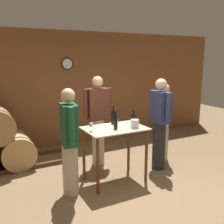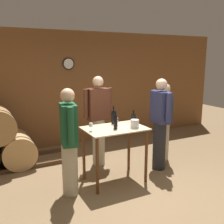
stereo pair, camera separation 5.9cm
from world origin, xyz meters
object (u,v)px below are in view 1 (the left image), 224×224
at_px(person_visitor_with_scarf, 163,120).
at_px(person_visitor_near_door, 69,140).
at_px(wine_glass_near_center, 116,119).
at_px(wine_bottle_far_left, 116,122).
at_px(person_visitor_bearded, 160,122).
at_px(wine_bottle_center, 133,119).
at_px(wine_glass_near_left, 91,125).
at_px(person_host, 98,119).
at_px(ice_bucket, 135,124).
at_px(wine_bottle_left, 113,117).

relative_size(person_visitor_with_scarf, person_visitor_near_door, 0.96).
height_order(wine_glass_near_center, person_visitor_near_door, person_visitor_near_door).
bearing_deg(wine_bottle_far_left, person_visitor_bearded, 7.34).
bearing_deg(person_visitor_near_door, person_visitor_bearded, 4.89).
bearing_deg(person_visitor_with_scarf, wine_bottle_far_left, -160.80).
relative_size(wine_bottle_far_left, wine_bottle_center, 1.12).
relative_size(wine_bottle_far_left, person_visitor_with_scarf, 0.19).
height_order(wine_glass_near_left, person_visitor_near_door, person_visitor_near_door).
bearing_deg(wine_bottle_far_left, person_visitor_near_door, -178.19).
bearing_deg(person_visitor_with_scarf, wine_glass_near_left, -166.77).
xyz_separation_m(wine_glass_near_center, person_host, (-0.05, 0.63, -0.11)).
height_order(person_host, person_visitor_bearded, person_host).
height_order(ice_bucket, person_visitor_bearded, person_visitor_bearded).
xyz_separation_m(wine_glass_near_left, person_visitor_bearded, (1.41, 0.07, -0.13)).
bearing_deg(person_visitor_near_door, person_host, 44.92).
bearing_deg(wine_glass_near_left, person_visitor_bearded, 2.88).
bearing_deg(wine_bottle_center, person_visitor_near_door, -175.60).
bearing_deg(wine_glass_near_center, wine_glass_near_left, -163.69).
xyz_separation_m(wine_bottle_far_left, person_host, (0.07, 0.84, -0.14)).
xyz_separation_m(wine_glass_near_center, person_visitor_with_scarf, (1.24, 0.26, -0.21)).
height_order(wine_glass_near_left, ice_bucket, ice_bucket).
distance_m(wine_glass_near_left, ice_bucket, 0.74).
height_order(ice_bucket, person_visitor_near_door, person_visitor_near_door).
bearing_deg(person_visitor_with_scarf, wine_glass_near_center, -168.11).
bearing_deg(ice_bucket, person_visitor_with_scarf, 28.00).
relative_size(wine_bottle_center, ice_bucket, 1.96).
xyz_separation_m(ice_bucket, person_visitor_near_door, (-1.12, 0.06, -0.14)).
bearing_deg(ice_bucket, wine_glass_near_center, 122.84).
bearing_deg(wine_bottle_left, ice_bucket, -66.60).
bearing_deg(wine_bottle_far_left, wine_bottle_left, 67.56).
bearing_deg(wine_bottle_center, wine_glass_near_left, -179.47).
height_order(wine_bottle_far_left, wine_bottle_left, wine_bottle_left).
bearing_deg(person_host, wine_bottle_far_left, -94.84).
bearing_deg(ice_bucket, person_visitor_bearded, 17.11).
relative_size(wine_glass_near_left, person_visitor_near_door, 0.08).
height_order(wine_bottle_far_left, wine_bottle_center, wine_bottle_far_left).
relative_size(wine_bottle_center, person_host, 0.16).
distance_m(wine_bottle_center, person_host, 0.85).
xyz_separation_m(person_visitor_with_scarf, person_visitor_near_door, (-2.16, -0.50, 0.04)).
bearing_deg(person_host, wine_glass_near_left, -121.38).
bearing_deg(wine_bottle_far_left, person_visitor_with_scarf, 19.20).
bearing_deg(wine_glass_near_center, person_visitor_bearded, -5.54).
distance_m(wine_bottle_far_left, person_visitor_near_door, 0.82).
bearing_deg(person_visitor_near_door, ice_bucket, -2.91).
bearing_deg(wine_glass_near_left, wine_bottle_center, 0.53).
distance_m(wine_bottle_left, wine_glass_near_left, 0.61).
relative_size(wine_bottle_far_left, wine_glass_near_center, 2.23).
bearing_deg(wine_glass_near_left, ice_bucket, -10.98).
bearing_deg(person_visitor_bearded, ice_bucket, -162.89).
bearing_deg(person_visitor_with_scarf, person_host, 164.01).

